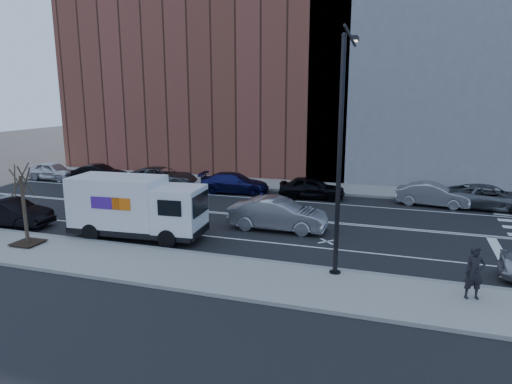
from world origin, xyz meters
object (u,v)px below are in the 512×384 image
Objects in this scene: far_parked_a at (53,171)px; driving_sedan at (278,214)px; fedex_van at (136,207)px; pedestrian at (474,273)px; far_parked_b at (100,174)px.

driving_sedan is (21.04, -7.55, 0.10)m from far_parked_a.
fedex_van is 1.34× the size of driving_sedan.
fedex_van is at bearing -122.54° from far_parked_a.
pedestrian is (29.57, -13.60, 0.35)m from far_parked_a.
fedex_van is at bearing 118.49° from driving_sedan.
driving_sedan is 2.70× the size of pedestrian.
fedex_van reaches higher than driving_sedan.
pedestrian reaches higher than driving_sedan.
fedex_van is 15.58m from far_parked_b.
far_parked_b is at bearing 136.29° from pedestrian.
far_parked_b is at bearing 64.20° from driving_sedan.
driving_sedan reaches higher than far_parked_a.
pedestrian reaches higher than far_parked_b.
pedestrian is at bearing -125.98° from driving_sedan.
far_parked_b is at bearing 128.93° from fedex_van.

